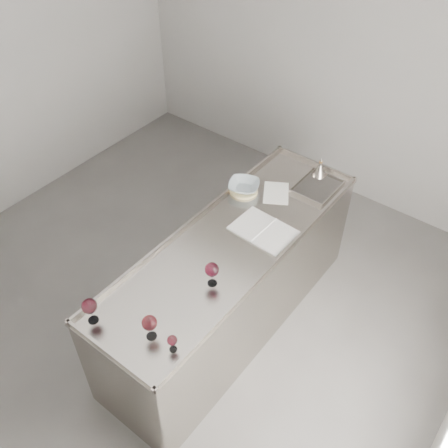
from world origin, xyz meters
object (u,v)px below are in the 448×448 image
Objects in this scene: wine_glass_small at (172,341)px; wine_funnel at (320,170)px; ceramic_bowl at (244,186)px; counter at (231,283)px; notebook at (264,230)px; wine_glass_left at (90,307)px; wine_glass_middle at (212,270)px; wine_glass_right at (150,323)px.

wine_glass_small is 0.69× the size of wine_funnel.
wine_glass_small is at bearing -69.45° from ceramic_bowl.
counter is at bearing -62.11° from ceramic_bowl.
ceramic_bowl is (-0.28, 0.52, 0.52)m from counter.
wine_glass_left is at bearing -103.92° from notebook.
wine_glass_middle is at bearing 104.21° from wine_glass_small.
notebook is at bearing 91.35° from wine_glass_middle.
notebook is at bearing -36.27° from ceramic_bowl.
counter is 1.12m from wine_glass_small.
wine_glass_right reaches higher than ceramic_bowl.
wine_glass_small is at bearing -75.79° from wine_glass_middle.
wine_glass_small is at bearing 15.49° from wine_glass_left.
wine_glass_right is (0.11, -0.94, 0.60)m from counter.
ceramic_bowl is (-0.38, 1.46, -0.08)m from wine_glass_right.
wine_funnel reaches higher than wine_glass_small.
notebook is 0.84m from wine_funnel.
wine_funnel is at bearing 55.75° from ceramic_bowl.
wine_funnel is (-0.17, 2.01, -0.03)m from wine_glass_small.
wine_glass_left is 1.53× the size of wine_glass_small.
wine_glass_right is at bearing -75.45° from ceramic_bowl.
ceramic_bowl is 0.67m from wine_funnel.
notebook is (0.38, 1.31, -0.13)m from wine_glass_left.
counter is 13.22× the size of wine_glass_right.
wine_glass_middle reaches higher than notebook.
wine_glass_middle reaches higher than counter.
wine_glass_middle is 1.04× the size of wine_funnel.
wine_funnel is at bearing 93.48° from notebook.
counter is at bearing 108.66° from wine_glass_middle.
wine_glass_right is 0.39× the size of notebook.
wine_glass_left is 1.04× the size of wine_glass_right.
wine_funnel is (0.38, 0.55, 0.00)m from ceramic_bowl.
wine_glass_right is 1.52m from ceramic_bowl.
notebook is at bearing 97.39° from wine_glass_small.
counter is 0.54m from notebook.
counter is 12.74× the size of wine_glass_left.
wine_glass_middle is at bearing -65.94° from ceramic_bowl.
wine_glass_left reaches higher than wine_glass_right.
wine_glass_middle reaches higher than ceramic_bowl.
ceramic_bowl is (-0.41, 0.91, -0.08)m from wine_glass_middle.
wine_glass_middle is at bearing 87.05° from wine_glass_right.
wine_glass_left is at bearing -159.75° from wine_glass_right.
wine_glass_middle reaches higher than wine_glass_small.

